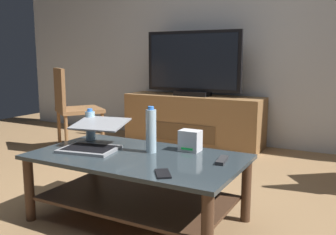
{
  "coord_description": "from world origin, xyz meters",
  "views": [
    {
      "loc": [
        1.28,
        -1.8,
        1.0
      ],
      "look_at": [
        0.04,
        0.49,
        0.57
      ],
      "focal_mm": 39.39,
      "sensor_mm": 36.0,
      "label": 1
    }
  ],
  "objects": [
    {
      "name": "coffee_table",
      "position": [
        0.1,
        -0.01,
        0.29
      ],
      "size": [
        1.27,
        0.71,
        0.42
      ],
      "color": "#2D383D",
      "rests_on": "ground"
    },
    {
      "name": "water_bottle_far",
      "position": [
        -0.41,
        0.18,
        0.52
      ],
      "size": [
        0.07,
        0.07,
        0.22
      ],
      "color": "#99C6E5",
      "rests_on": "coffee_table"
    },
    {
      "name": "back_wall",
      "position": [
        0.0,
        2.31,
        1.4
      ],
      "size": [
        6.4,
        0.12,
        2.8
      ],
      "primitive_type": "cube",
      "color": "silver",
      "rests_on": "ground"
    },
    {
      "name": "tv_remote",
      "position": [
        0.6,
        0.1,
        0.43
      ],
      "size": [
        0.07,
        0.16,
        0.02
      ],
      "primitive_type": "cube",
      "rotation": [
        0.0,
        0.0,
        0.16
      ],
      "color": "#2D2D30",
      "rests_on": "coffee_table"
    },
    {
      "name": "television",
      "position": [
        -0.45,
        1.97,
        0.91
      ],
      "size": [
        1.12,
        0.2,
        0.72
      ],
      "color": "black",
      "rests_on": "media_cabinet"
    },
    {
      "name": "cell_phone",
      "position": [
        0.41,
        -0.26,
        0.42
      ],
      "size": [
        0.14,
        0.15,
        0.01
      ],
      "primitive_type": "cube",
      "rotation": [
        0.0,
        0.0,
        0.64
      ],
      "color": "black",
      "rests_on": "coffee_table"
    },
    {
      "name": "laptop",
      "position": [
        -0.24,
        -0.0,
        0.48
      ],
      "size": [
        0.41,
        0.46,
        0.17
      ],
      "color": "gray",
      "rests_on": "coffee_table"
    },
    {
      "name": "water_bottle_near",
      "position": [
        0.14,
        0.09,
        0.55
      ],
      "size": [
        0.06,
        0.06,
        0.29
      ],
      "color": "silver",
      "rests_on": "coffee_table"
    },
    {
      "name": "router_box",
      "position": [
        0.34,
        0.23,
        0.48
      ],
      "size": [
        0.13,
        0.1,
        0.13
      ],
      "color": "silver",
      "rests_on": "coffee_table"
    },
    {
      "name": "media_cabinet",
      "position": [
        -0.45,
        1.99,
        0.28
      ],
      "size": [
        1.6,
        0.45,
        0.56
      ],
      "color": "olive",
      "rests_on": "ground"
    },
    {
      "name": "side_chair",
      "position": [
        -1.46,
        1.11,
        0.49
      ],
      "size": [
        0.61,
        0.61,
        0.88
      ],
      "color": "brown",
      "rests_on": "ground"
    },
    {
      "name": "ground_plane",
      "position": [
        0.0,
        0.0,
        0.0
      ],
      "size": [
        7.68,
        7.68,
        0.0
      ],
      "primitive_type": "plane",
      "color": "olive"
    }
  ]
}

